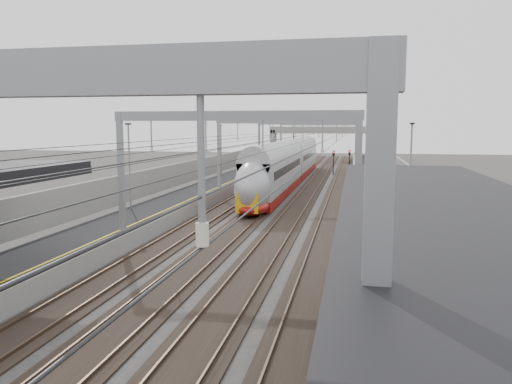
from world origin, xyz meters
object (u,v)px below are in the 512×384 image
at_px(train, 288,168).
at_px(signal_green, 274,158).
at_px(overbridge, 324,134).
at_px(bench, 462,334).

relative_size(train, signal_green, 14.10).
height_order(overbridge, bench, overbridge).
height_order(overbridge, train, overbridge).
relative_size(bench, signal_green, 0.54).
bearing_deg(overbridge, train, -91.90).
relative_size(train, bench, 25.93).
bearing_deg(overbridge, bench, -84.40).
xyz_separation_m(train, bench, (10.34, -44.90, -0.51)).
distance_m(bench, signal_green, 59.66).
bearing_deg(bench, signal_green, 103.61).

